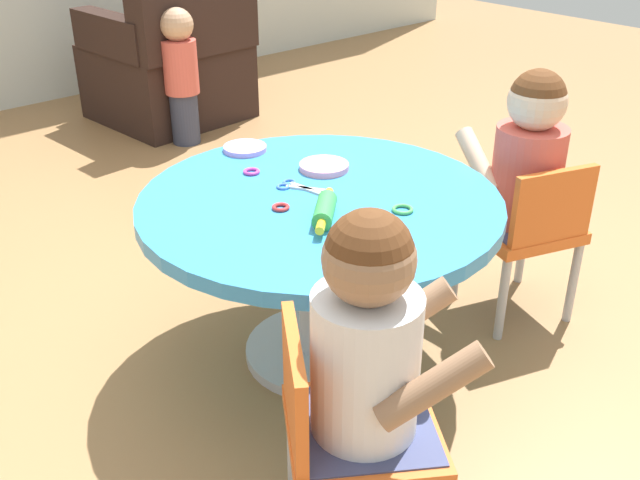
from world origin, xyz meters
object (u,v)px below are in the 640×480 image
Objects in this scene: seated_child_left at (369,337)px; seated_child_right at (528,155)px; child_chair_left at (346,431)px; craft_scissors at (295,186)px; child_chair_right at (527,229)px; rolling_pin at (325,210)px; craft_table at (320,234)px; toddler_standing at (181,73)px; armchair_dark at (172,63)px.

seated_child_right is at bearing 18.35° from seated_child_left.
craft_scissors is at bearing 57.43° from child_chair_left.
seated_child_left is 3.58× the size of craft_scissors.
child_chair_right reaches higher than craft_scissors.
rolling_pin reaches higher than craft_scissors.
craft_table is at bearing 160.73° from seated_child_right.
toddler_standing is (0.06, 2.01, -0.17)m from seated_child_right.
rolling_pin is (0.30, 0.45, 0.01)m from seated_child_left.
seated_child_right is at bearing -19.27° from craft_table.
child_chair_right is 0.23m from seated_child_right.
craft_table is 6.85× the size of craft_scissors.
child_chair_left is 1.05× the size of seated_child_right.
child_chair_right is (1.02, 0.27, 0.00)m from child_chair_left.
toddler_standing is at bearing -114.70° from armchair_dark.
rolling_pin is (-0.69, 0.15, 0.23)m from child_chair_right.
rolling_pin is at bearing -112.46° from armchair_dark.
seated_child_right is at bearing -95.38° from armchair_dark.
seated_child_right reaches higher than craft_table.
craft_scissors is (-0.64, 0.32, -0.02)m from seated_child_right.
child_chair_left reaches higher than craft_table.
toddler_standing is at bearing 67.70° from craft_scissors.
seated_child_left is at bearing -124.03° from craft_table.
craft_table is at bearing -111.04° from toddler_standing.
toddler_standing reaches higher than craft_scissors.
craft_scissors is (-0.69, -1.69, 0.16)m from toddler_standing.
child_chair_left is (-0.41, -0.53, -0.10)m from craft_table.
child_chair_left is at bearing -127.45° from craft_table.
armchair_dark is (1.26, 2.68, 0.00)m from child_chair_left.
seated_child_right is (1.04, 0.31, 0.23)m from child_chair_left.
craft_table is 1.91× the size of seated_child_right.
toddler_standing is (1.06, 2.34, -0.17)m from seated_child_left.
craft_table is at bearing 157.31° from child_chair_right.
child_chair_left and child_chair_right have the same top height.
seated_child_left is (-0.37, -0.55, 0.13)m from craft_table.
seated_child_left and seated_child_right have the same top height.
child_chair_left is 2.96m from armchair_dark.
child_chair_left is 3.77× the size of craft_scissors.
child_chair_right is at bearing -95.61° from armchair_dark.
craft_table is 1.91× the size of seated_child_left.
seated_child_right is 0.72m from rolling_pin.
armchair_dark is 2.45m from rolling_pin.
child_chair_right is (0.99, 0.30, -0.23)m from seated_child_left.
toddler_standing is 1.84m from craft_scissors.
seated_child_left is 0.54m from rolling_pin.
craft_table is 1.15× the size of armchair_dark.
rolling_pin is at bearing 167.56° from child_chair_right.
seated_child_right is 0.76× the size of toddler_standing.
seated_child_left reaches higher than craft_scissors.
craft_table is 0.19m from rolling_pin.
seated_child_left is at bearing -123.38° from rolling_pin.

